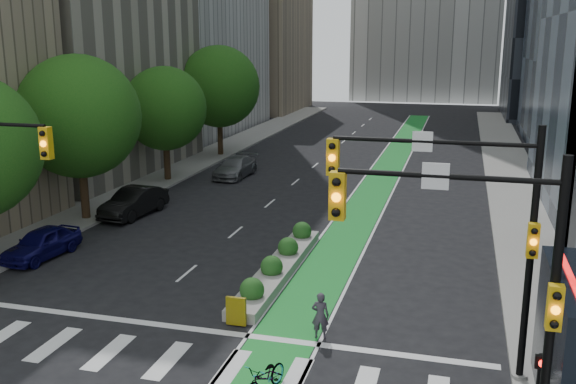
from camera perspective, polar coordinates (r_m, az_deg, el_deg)
The scene contains 16 objects.
ground at distance 21.26m, azimuth -9.42°, elevation -13.33°, with size 160.00×160.00×0.00m, color black.
sidewalk_left at distance 47.60m, azimuth -9.93°, elevation 1.87°, with size 3.60×90.00×0.15m, color gray.
sidewalk_right at distance 43.35m, azimuth 19.63°, elevation 0.13°, with size 3.60×90.00×0.15m, color gray.
bike_lane_paint at distance 48.38m, azimuth 8.79°, elevation 2.02°, with size 2.20×70.00×0.01m, color #18882D.
building_tan_far at distance 87.86m, azimuth -3.63°, elevation 15.78°, with size 14.00×16.00×26.00m, color tan.
tree_mid at distance 35.12m, azimuth -18.11°, elevation 6.38°, with size 6.40×6.40×8.78m.
tree_midfar at distance 43.84m, azimuth -10.90°, elevation 7.29°, with size 5.60×5.60×7.76m.
tree_far at distance 52.90m, azimuth -6.16°, elevation 9.30°, with size 6.60×6.60×9.00m.
signal_right at distance 18.25m, azimuth 16.26°, elevation -2.07°, with size 5.82×0.51×7.20m.
signal_far_right at distance 13.99m, azimuth 17.69°, elevation -7.17°, with size 4.82×0.51×7.20m.
median_planter at distance 26.80m, azimuth -0.82°, elevation -6.48°, with size 1.20×10.26×1.10m.
bicycle at distance 18.29m, azimuth -2.03°, elevation -16.17°, with size 0.64×1.85×0.97m, color gray.
cyclist at distance 21.16m, azimuth 2.89°, elevation -10.91°, with size 0.58×0.38×1.59m, color #3A343F.
parked_car_left_near at distance 30.55m, azimuth -21.04°, elevation -4.26°, with size 1.61×3.99×1.36m, color #0F0D4F.
parked_car_left_mid at distance 36.17m, azimuth -13.53°, elevation -0.88°, with size 1.63×4.68×1.54m, color black.
parked_car_left_far at distance 45.24m, azimuth -4.69°, elevation 2.22°, with size 1.95×4.79×1.39m, color slate.
Camera 1 is at (8.18, -17.15, 9.55)m, focal length 40.00 mm.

